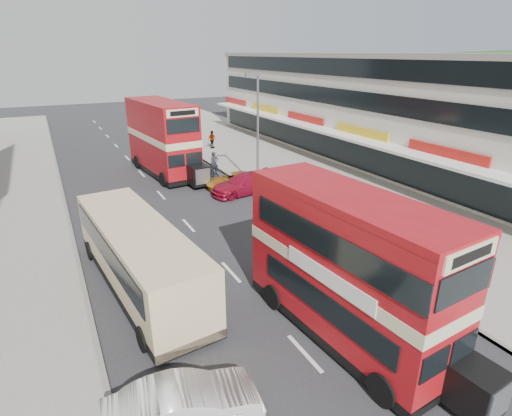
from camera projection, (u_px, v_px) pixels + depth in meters
ground at (343, 396)px, 11.85m from camera, size 160.00×160.00×0.00m
road_surface at (161, 195)px, 28.42m from camera, size 12.00×90.00×0.01m
pavement_right at (304, 172)px, 33.54m from camera, size 12.00×90.00×0.15m
kerb_left at (66, 209)px, 25.78m from camera, size 0.20×90.00×0.16m
kerb_right at (240, 182)px, 31.01m from camera, size 0.20×90.00×0.16m
commercial_row at (367, 107)px, 36.95m from camera, size 9.90×46.20×9.30m
street_lamp at (257, 123)px, 27.84m from camera, size 1.00×0.20×8.12m
bus_main at (348, 267)px, 13.54m from camera, size 3.18×9.21×5.04m
bus_second at (163, 138)px, 32.41m from camera, size 3.77×10.28×5.62m
coach at (139, 254)px, 16.72m from camera, size 3.56×10.30×2.68m
car_left_front at (183, 406)px, 10.65m from camera, size 4.30×1.94×1.37m
car_right_a at (244, 184)px, 28.54m from camera, size 5.08×2.49×1.42m
car_right_b at (234, 181)px, 29.63m from camera, size 4.25×2.12×1.16m
pedestrian_near at (310, 189)px, 26.54m from camera, size 0.71×0.58×1.66m
pedestrian_far at (212, 139)px, 41.36m from camera, size 1.13×0.84×1.78m
cyclist at (215, 170)px, 31.83m from camera, size 0.66×1.63×2.14m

